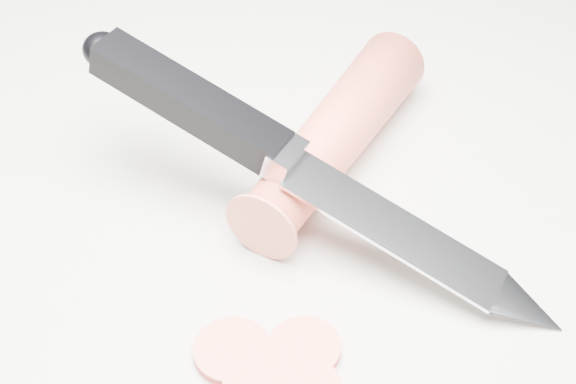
# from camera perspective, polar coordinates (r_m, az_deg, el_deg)

# --- Properties ---
(ground) EXTENTS (2.40, 2.40, 0.00)m
(ground) POSITION_cam_1_polar(r_m,az_deg,el_deg) (0.42, 4.36, -8.12)
(ground) COLOR beige
(ground) RESTS_ON ground
(carrot) EXTENTS (0.09, 0.18, 0.04)m
(carrot) POSITION_cam_1_polar(r_m,az_deg,el_deg) (0.48, 3.39, 4.09)
(carrot) COLOR #E74E37
(carrot) RESTS_ON ground
(carrot_slice_1) EXTENTS (0.04, 0.04, 0.01)m
(carrot_slice_1) POSITION_cam_1_polar(r_m,az_deg,el_deg) (0.40, 1.20, -11.02)
(carrot_slice_1) COLOR #E9694C
(carrot_slice_1) RESTS_ON ground
(carrot_slice_4) EXTENTS (0.04, 0.04, 0.01)m
(carrot_slice_4) POSITION_cam_1_polar(r_m,az_deg,el_deg) (0.40, -3.97, -11.22)
(carrot_slice_4) COLOR #E9694C
(carrot_slice_4) RESTS_ON ground
(kitchen_knife) EXTENTS (0.29, 0.12, 0.09)m
(kitchen_knife) POSITION_cam_1_polar(r_m,az_deg,el_deg) (0.42, 1.75, 1.64)
(kitchen_knife) COLOR silver
(kitchen_knife) RESTS_ON ground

